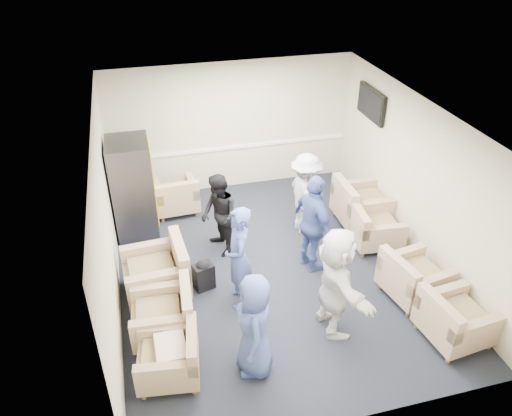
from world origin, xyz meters
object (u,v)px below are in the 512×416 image
object	(u,v)px
armchair_left_far	(160,273)
armchair_right_midfar	(373,229)
armchair_corner	(176,197)
person_back_right	(305,194)
armchair_right_far	(359,206)
armchair_left_near	(172,359)
person_mid_left	(239,258)
armchair_right_near	(453,321)
vending_machine	(133,188)
person_mid_right	(313,224)
armchair_right_midnear	(412,279)
person_back_left	(219,216)
person_front_right	(336,282)
person_front_left	(254,326)
armchair_left_mid	(167,316)

from	to	relation	value
armchair_left_far	armchair_right_midfar	xyz separation A→B (m)	(3.78, 0.34, -0.05)
armchair_corner	person_back_right	distance (m)	2.59
armchair_right_far	armchair_left_near	bearing A→B (deg)	126.00
armchair_left_far	person_mid_left	world-z (taller)	person_mid_left
armchair_left_near	armchair_right_near	size ratio (longest dim) A/B	0.93
armchair_left_near	vending_machine	distance (m)	3.57
armchair_right_far	person_mid_left	size ratio (longest dim) A/B	0.57
armchair_right_near	person_mid_right	world-z (taller)	person_mid_right
person_mid_left	armchair_right_midnear	bearing A→B (deg)	85.59
armchair_right_midnear	person_back_left	size ratio (longest dim) A/B	0.66
armchair_right_midnear	person_front_right	size ratio (longest dim) A/B	0.58
person_front_left	person_front_right	distance (m)	1.35
person_mid_right	armchair_right_far	bearing A→B (deg)	-64.76
armchair_left_near	vending_machine	xyz separation A→B (m)	(-0.24, 3.51, 0.61)
person_mid_right	armchair_right_midnear	bearing A→B (deg)	-144.13
armchair_right_near	armchair_right_far	xyz separation A→B (m)	(0.01, 3.09, 0.04)
armchair_right_far	person_front_left	size ratio (longest dim) A/B	0.63
armchair_left_far	person_front_right	world-z (taller)	person_front_right
vending_machine	person_front_right	bearing A→B (deg)	-51.45
person_front_right	person_mid_right	bearing A→B (deg)	-7.56
person_back_right	person_front_right	bearing A→B (deg)	165.90
armchair_right_midnear	armchair_right_far	xyz separation A→B (m)	(0.11, 2.14, 0.04)
armchair_right_near	person_mid_right	xyz separation A→B (m)	(-1.34, 2.04, 0.52)
person_back_left	person_front_right	distance (m)	2.53
armchair_left_near	person_mid_right	distance (m)	3.08
armchair_left_far	armchair_right_far	distance (m)	3.99
person_mid_left	armchair_corner	bearing A→B (deg)	-159.91
person_front_left	person_back_right	distance (m)	3.35
vending_machine	person_mid_left	distance (m)	2.73
armchair_right_midfar	person_front_right	distance (m)	2.32
person_mid_right	person_back_right	bearing A→B (deg)	-25.56
armchair_right_midnear	person_back_right	distance (m)	2.41
person_mid_right	person_back_left	bearing A→B (deg)	46.55
person_back_right	person_mid_right	bearing A→B (deg)	162.94
armchair_right_midfar	person_mid_right	world-z (taller)	person_mid_right
armchair_right_far	armchair_corner	size ratio (longest dim) A/B	1.10
armchair_left_mid	person_mid_left	distance (m)	1.31
armchair_right_near	person_front_right	xyz separation A→B (m)	(-1.52, 0.64, 0.51)
armchair_left_mid	armchair_right_far	world-z (taller)	armchair_right_far
armchair_corner	armchair_right_midfar	bearing A→B (deg)	145.48
armchair_left_near	armchair_corner	xyz separation A→B (m)	(0.54, 4.02, 0.02)
armchair_right_far	person_back_left	bearing A→B (deg)	95.31
armchair_left_near	person_mid_left	size ratio (longest dim) A/B	0.52
armchair_right_midfar	armchair_corner	distance (m)	3.81
armchair_left_far	armchair_right_midfar	world-z (taller)	armchair_left_far
armchair_left_near	person_mid_right	world-z (taller)	person_mid_right
armchair_right_midnear	armchair_left_mid	bearing A→B (deg)	77.93
vending_machine	person_front_left	distance (m)	3.88
armchair_right_midfar	armchair_corner	world-z (taller)	armchair_corner
armchair_right_midfar	armchair_right_far	world-z (taller)	armchair_right_far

